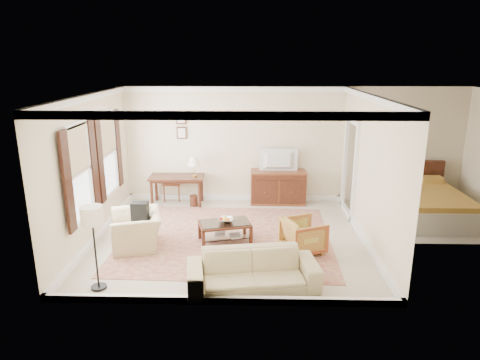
{
  "coord_description": "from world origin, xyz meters",
  "views": [
    {
      "loc": [
        0.42,
        -8.13,
        3.57
      ],
      "look_at": [
        0.2,
        0.3,
        1.15
      ],
      "focal_mm": 32.0,
      "sensor_mm": 36.0,
      "label": 1
    }
  ],
  "objects_px": {
    "sideboard": "(278,187)",
    "coffee_table": "(225,227)",
    "writing_desk": "(177,180)",
    "striped_armchair": "(303,234)",
    "club_armchair": "(136,224)",
    "tv": "(279,153)",
    "sofa": "(253,265)"
  },
  "relations": [
    {
      "from": "sideboard",
      "to": "tv",
      "type": "relative_size",
      "value": 1.51
    },
    {
      "from": "writing_desk",
      "to": "striped_armchair",
      "type": "relative_size",
      "value": 1.86
    },
    {
      "from": "sideboard",
      "to": "sofa",
      "type": "distance_m",
      "value": 4.24
    },
    {
      "from": "writing_desk",
      "to": "sofa",
      "type": "distance_m",
      "value": 4.47
    },
    {
      "from": "writing_desk",
      "to": "club_armchair",
      "type": "distance_m",
      "value": 2.56
    },
    {
      "from": "sideboard",
      "to": "tv",
      "type": "bearing_deg",
      "value": -90.0
    },
    {
      "from": "sideboard",
      "to": "tv",
      "type": "distance_m",
      "value": 0.88
    },
    {
      "from": "striped_armchair",
      "to": "club_armchair",
      "type": "distance_m",
      "value": 3.22
    },
    {
      "from": "writing_desk",
      "to": "sideboard",
      "type": "bearing_deg",
      "value": 3.18
    },
    {
      "from": "writing_desk",
      "to": "tv",
      "type": "bearing_deg",
      "value": 2.73
    },
    {
      "from": "coffee_table",
      "to": "sideboard",
      "type": "bearing_deg",
      "value": 63.6
    },
    {
      "from": "writing_desk",
      "to": "sideboard",
      "type": "distance_m",
      "value": 2.55
    },
    {
      "from": "striped_armchair",
      "to": "club_armchair",
      "type": "relative_size",
      "value": 0.68
    },
    {
      "from": "sideboard",
      "to": "club_armchair",
      "type": "distance_m",
      "value": 3.95
    },
    {
      "from": "tv",
      "to": "sofa",
      "type": "height_order",
      "value": "tv"
    },
    {
      "from": "sideboard",
      "to": "sofa",
      "type": "relative_size",
      "value": 0.66
    },
    {
      "from": "coffee_table",
      "to": "club_armchair",
      "type": "distance_m",
      "value": 1.73
    },
    {
      "from": "striped_armchair",
      "to": "club_armchair",
      "type": "bearing_deg",
      "value": 65.03
    },
    {
      "from": "sideboard",
      "to": "tv",
      "type": "height_order",
      "value": "tv"
    },
    {
      "from": "coffee_table",
      "to": "striped_armchair",
      "type": "bearing_deg",
      "value": -15.52
    },
    {
      "from": "coffee_table",
      "to": "sofa",
      "type": "height_order",
      "value": "sofa"
    },
    {
      "from": "writing_desk",
      "to": "coffee_table",
      "type": "distance_m",
      "value": 2.66
    },
    {
      "from": "tv",
      "to": "sideboard",
      "type": "bearing_deg",
      "value": -90.0
    },
    {
      "from": "tv",
      "to": "club_armchair",
      "type": "bearing_deg",
      "value": 42.38
    },
    {
      "from": "writing_desk",
      "to": "tv",
      "type": "relative_size",
      "value": 1.47
    },
    {
      "from": "tv",
      "to": "coffee_table",
      "type": "bearing_deg",
      "value": 63.41
    },
    {
      "from": "sideboard",
      "to": "coffee_table",
      "type": "height_order",
      "value": "sideboard"
    },
    {
      "from": "writing_desk",
      "to": "sideboard",
      "type": "height_order",
      "value": "sideboard"
    },
    {
      "from": "tv",
      "to": "sofa",
      "type": "xyz_separation_m",
      "value": [
        -0.65,
        -4.17,
        -0.89
      ]
    },
    {
      "from": "writing_desk",
      "to": "striped_armchair",
      "type": "distance_m",
      "value": 3.93
    },
    {
      "from": "tv",
      "to": "coffee_table",
      "type": "relative_size",
      "value": 0.81
    },
    {
      "from": "striped_armchair",
      "to": "club_armchair",
      "type": "height_order",
      "value": "club_armchair"
    }
  ]
}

